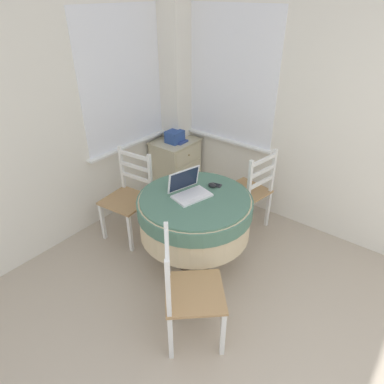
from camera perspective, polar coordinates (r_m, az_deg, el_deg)
The scene contains 11 objects.
corner_room_shell at distance 3.08m, azimuth 1.36°, elevation 11.09°, with size 4.61×5.00×2.55m.
round_dining_table at distance 3.10m, azimuth 0.47°, elevation -3.54°, with size 1.03×1.03×0.74m.
laptop at distance 3.02m, azimuth -0.49°, elevation 0.33°, with size 0.38×0.33×0.22m.
computer_mouse at distance 3.15m, azimuth 3.38°, elevation 1.13°, with size 0.05×0.08×0.04m.
cell_phone at distance 3.19m, azimuth 4.00°, elevation 1.17°, with size 0.08×0.11×0.01m.
dining_chair_near_back_window at distance 3.60m, azimuth -10.46°, elevation -0.91°, with size 0.47×0.47×0.93m.
dining_chair_near_right_window at distance 3.69m, azimuth 9.47°, elevation 0.02°, with size 0.50×0.49×0.93m.
dining_chair_camera_near at distance 2.55m, azimuth -0.64°, elevation -16.32°, with size 0.60×0.60×0.93m.
corner_cabinet at distance 4.42m, azimuth -2.71°, elevation 4.35°, with size 0.55×0.45×0.70m.
storage_box at distance 4.21m, azimuth -2.91°, elevation 9.22°, with size 0.19×0.17×0.14m.
book_on_cabinet at distance 4.25m, azimuth -2.62°, elevation 8.62°, with size 0.15×0.25×0.02m.
Camera 1 is at (-0.92, 0.29, 2.33)m, focal length 32.00 mm.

